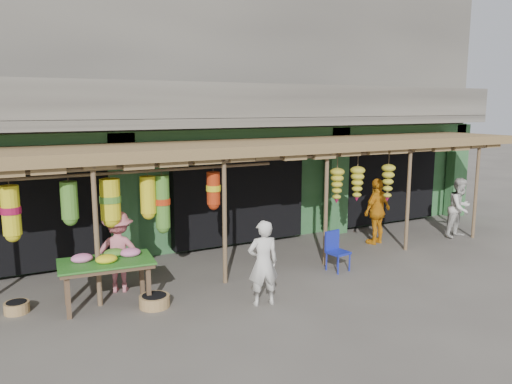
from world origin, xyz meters
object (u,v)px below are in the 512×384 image
blue_chair (336,249)px  person_front (263,263)px  person_right (460,208)px  person_vendor (377,211)px  person_shopper (119,252)px  flower_table (107,263)px

blue_chair → person_front: 2.56m
blue_chair → person_right: 4.78m
person_vendor → person_shopper: 6.77m
flower_table → person_right: 9.57m
person_front → person_right: 7.26m
person_shopper → person_vendor: bearing=-155.7°
person_vendor → person_shopper: bearing=-11.5°
blue_chair → person_front: bearing=-166.5°
person_front → person_shopper: person_shopper is taller
flower_table → person_front: (2.49, -1.31, -0.01)m
person_vendor → flower_table: bearing=-6.8°
flower_table → person_shopper: (0.35, 0.61, -0.00)m
person_front → blue_chair: bearing=-147.9°
person_shopper → person_right: bearing=-159.8°
flower_table → blue_chair: bearing=1.0°
flower_table → person_vendor: size_ratio=0.99×
person_right → person_shopper: bearing=170.8°
person_vendor → person_right: bearing=153.0°
person_vendor → person_front: bearing=11.5°
person_right → person_shopper: 9.22m
flower_table → person_front: bearing=-22.6°
blue_chair → person_right: person_right is taller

